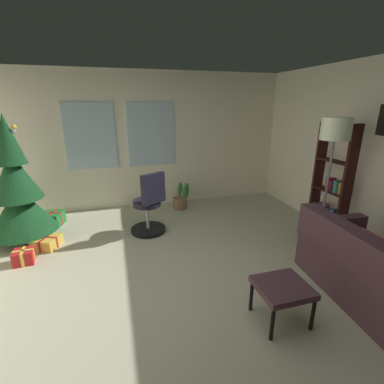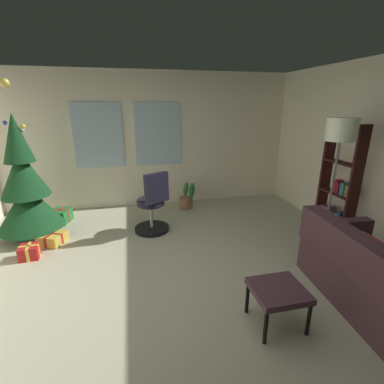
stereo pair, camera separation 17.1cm
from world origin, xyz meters
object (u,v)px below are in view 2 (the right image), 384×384
Objects in this scene: bookshelf at (338,190)px; footstool at (278,293)px; holiday_tree at (26,189)px; office_chair at (153,208)px; floor_lamp at (340,140)px; gift_box_gold at (53,238)px; gift_box_green at (60,216)px; gift_box_red at (30,252)px; potted_plant at (187,198)px.

footstool is at bearing -140.70° from bookshelf.
bookshelf is at bearing -13.05° from holiday_tree.
floor_lamp reaches higher than office_chair.
gift_box_gold is 0.24× the size of bookshelf.
gift_box_green is at bearing 130.27° from footstool.
holiday_tree is 1.00m from gift_box_red.
floor_lamp is at bearing -10.76° from gift_box_red.
gift_box_green is at bearing 58.46° from holiday_tree.
gift_box_gold is at bearing 170.12° from bookshelf.
gift_box_red is 0.43m from gift_box_gold.
holiday_tree is 5.75× the size of gift_box_green.
holiday_tree reaches higher than gift_box_gold.
gift_box_gold is (0.05, -0.80, -0.04)m from gift_box_green.
gift_box_green is 0.22× the size of floor_lamp.
gift_box_gold is 4.21m from floor_lamp.
holiday_tree is 4.61× the size of potted_plant.
office_chair is at bearing -7.79° from holiday_tree.
gift_box_gold is at bearing -86.19° from gift_box_green.
gift_box_green is at bearing -175.06° from potted_plant.
bookshelf is at bearing -16.55° from office_chair.
gift_box_green is at bearing 160.19° from bookshelf.
gift_box_gold is 0.85× the size of potted_plant.
gift_box_red is 4.30m from floor_lamp.
office_chair reaches higher than gift_box_gold.
gift_box_green is at bearing 83.00° from gift_box_red.
potted_plant reaches higher than gift_box_gold.
gift_box_red is 0.14× the size of floor_lamp.
gift_box_green is 2.34m from potted_plant.
gift_box_red is (0.15, -0.71, -0.69)m from holiday_tree.
gift_box_green is 4.52m from floor_lamp.
gift_box_gold is at bearing -156.12° from potted_plant.
gift_box_red is 1.19m from gift_box_green.
office_chair reaches higher than footstool.
holiday_tree is 1.33× the size of bookshelf.
potted_plant is (2.62, 0.68, -0.59)m from holiday_tree.
potted_plant is (2.33, 0.20, 0.08)m from gift_box_green.
gift_box_red is 0.25× the size of office_chair.
footstool is 0.21× the size of holiday_tree.
office_chair is (1.86, -0.26, -0.38)m from holiday_tree.
office_chair is 2.01× the size of potted_plant.
footstool is at bearing -33.88° from gift_box_red.
holiday_tree is 1.26× the size of floor_lamp.
footstool is 1.87× the size of gift_box_red.
office_chair is at bearing -128.96° from potted_plant.
holiday_tree reaches higher than gift_box_green.
gift_box_gold is at bearing -177.38° from office_chair.
gift_box_green is 0.23× the size of bookshelf.
holiday_tree is 2.77m from potted_plant.
bookshelf is (4.22, -0.74, 0.69)m from gift_box_gold.
floor_lamp reaches higher than gift_box_green.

